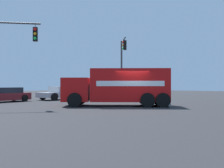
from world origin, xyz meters
name	(u,v)px	position (x,y,z in m)	size (l,w,h in m)	color
ground_plane	(133,107)	(0.00, 0.00, 0.00)	(100.00, 100.00, 0.00)	#2B2B2D
delivery_truck	(119,87)	(1.15, 0.13, 1.42)	(7.50, 6.75, 2.69)	red
traffic_light_secondary	(122,60)	(6.51, -7.01, 4.21)	(2.65, 2.69, 6.49)	#38383D
pickup_silver	(62,93)	(10.88, -2.23, 0.73)	(2.31, 5.23, 1.38)	#B7BABF
sedan_maroon	(6,95)	(11.79, 3.43, 0.63)	(2.25, 4.41, 1.31)	maroon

